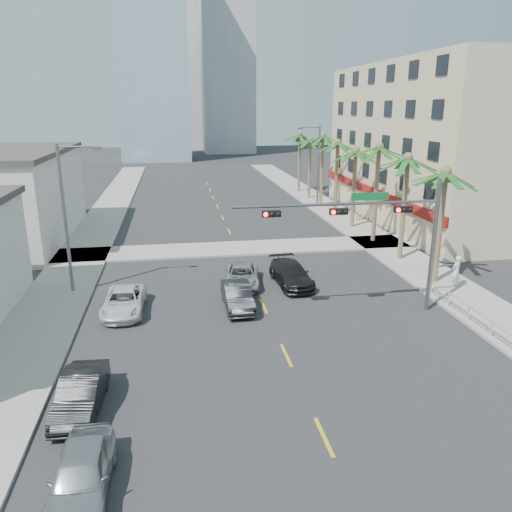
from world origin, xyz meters
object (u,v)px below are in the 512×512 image
Objects in this scene: traffic_signal_mast at (379,224)px; car_parked_mid at (81,393)px; car_parked_near at (81,474)px; car_lane_left at (237,296)px; car_lane_right at (291,274)px; car_parked_far at (124,302)px; pedestrian at (456,271)px; car_lane_center at (242,276)px.

traffic_signal_mast is 2.64× the size of car_parked_mid.
car_parked_near is 14.86m from car_lane_left.
traffic_signal_mast is at bearing -61.29° from car_lane_right.
car_parked_far is at bearing 90.64° from car_parked_near.
car_parked_mid is at bearing -92.81° from car_parked_far.
car_parked_near is 0.99× the size of car_parked_mid.
car_parked_mid is at bearing -135.86° from car_lane_right.
car_lane_left is at bearing 54.56° from car_parked_mid.
pedestrian is (20.90, 9.79, 0.46)m from car_parked_mid.
car_parked_far is 0.95× the size of car_lane_right.
car_lane_right is (10.18, 16.70, -0.00)m from car_parked_near.
car_lane_center is at bearing 169.04° from car_lane_right.
pedestrian is at bearing -4.09° from car_lane_center.
traffic_signal_mast is 2.42× the size of car_lane_center.
car_lane_center is at bearing 77.42° from car_lane_left.
car_parked_far is at bearing 176.22° from car_lane_left.
car_lane_left reaches higher than car_lane_center.
car_lane_left is at bearing -1.00° from car_parked_far.
pedestrian reaches higher than car_lane_left.
car_parked_near is 19.56m from car_lane_right.
traffic_signal_mast is 8.16m from pedestrian.
car_parked_mid is at bearing -1.93° from pedestrian.
car_parked_near reaches higher than car_parked_far.
pedestrian is (13.84, 0.83, 0.45)m from car_lane_left.
car_lane_left is 3.71m from car_lane_center.
car_parked_far is 6.31m from car_lane_left.
car_lane_center is at bearing 27.05° from car_parked_far.
car_lane_left is (7.06, 8.95, 0.01)m from car_parked_mid.
pedestrian is at bearing 2.53° from car_lane_left.
traffic_signal_mast is 14.48m from car_parked_far.
car_parked_near is at bearing -140.00° from traffic_signal_mast.
car_lane_center is (0.75, 3.63, -0.07)m from car_lane_left.
car_lane_left is at bearing -93.69° from car_lane_center.
car_parked_near is 18.48m from car_lane_center.
car_parked_near is at bearing -104.45° from car_lane_center.
car_lane_right reaches higher than car_parked_far.
pedestrian is (6.56, 2.89, -3.91)m from traffic_signal_mast.
car_lane_right is at bearing 1.01° from car_lane_center.
car_parked_mid is 0.86× the size of car_lane_right.
car_parked_near reaches higher than car_lane_right.
car_lane_center is 0.93× the size of car_lane_right.
traffic_signal_mast is 2.60× the size of car_lane_left.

